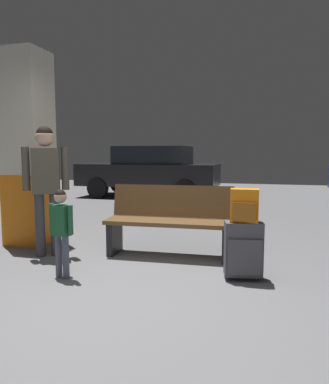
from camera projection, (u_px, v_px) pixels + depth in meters
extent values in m
cube|color=slate|center=(194.00, 224.00, 6.91)|extent=(18.00, 18.00, 0.10)
cube|color=orange|center=(31.00, 209.00, 5.19)|extent=(0.57, 0.57, 1.00)
cube|color=beige|center=(27.00, 113.00, 5.04)|extent=(0.56, 0.56, 1.73)
cube|color=brown|center=(169.00, 222.00, 4.49)|extent=(1.62, 0.52, 0.05)
cube|color=brown|center=(172.00, 201.00, 4.70)|extent=(1.60, 0.19, 0.42)
cube|color=black|center=(115.00, 237.00, 4.67)|extent=(0.10, 0.40, 0.41)
cube|color=black|center=(226.00, 243.00, 4.36)|extent=(0.10, 0.40, 0.41)
cube|color=#4C4C51|center=(243.00, 249.00, 3.68)|extent=(0.41, 0.27, 0.56)
cube|color=#4C4C51|center=(245.00, 257.00, 3.57)|extent=(0.34, 0.09, 0.36)
cube|color=#A5A5AA|center=(243.00, 222.00, 3.73)|extent=(0.14, 0.05, 0.02)
cylinder|color=black|center=(226.00, 274.00, 3.80)|extent=(0.03, 0.05, 0.04)
cylinder|color=black|center=(257.00, 275.00, 3.78)|extent=(0.03, 0.05, 0.04)
cube|color=orange|center=(244.00, 205.00, 3.63)|extent=(0.28, 0.17, 0.34)
cube|color=#9E5918|center=(244.00, 212.00, 3.54)|extent=(0.23, 0.04, 0.19)
cylinder|color=black|center=(245.00, 190.00, 3.61)|extent=(0.06, 0.03, 0.02)
cylinder|color=#4C5160|center=(66.00, 257.00, 3.71)|extent=(0.07, 0.07, 0.45)
cylinder|color=#4C5160|center=(59.00, 256.00, 3.76)|extent=(0.07, 0.07, 0.45)
cube|color=#1E5933|center=(61.00, 220.00, 3.69)|extent=(0.21, 0.15, 0.32)
cylinder|color=#1E5933|center=(70.00, 220.00, 3.62)|extent=(0.05, 0.05, 0.30)
cylinder|color=#1E5933|center=(52.00, 218.00, 3.75)|extent=(0.05, 0.05, 0.30)
sphere|color=tan|center=(60.00, 197.00, 3.66)|extent=(0.13, 0.13, 0.13)
sphere|color=black|center=(60.00, 195.00, 3.66)|extent=(0.12, 0.12, 0.12)
cylinder|color=#E5D84C|center=(63.00, 217.00, 3.80)|extent=(0.06, 0.06, 0.10)
cylinder|color=red|center=(63.00, 210.00, 3.79)|extent=(0.01, 0.01, 0.06)
cylinder|color=#38383D|center=(55.00, 224.00, 4.55)|extent=(0.12, 0.12, 0.80)
cylinder|color=#38383D|center=(40.00, 225.00, 4.50)|extent=(0.12, 0.12, 0.80)
cube|color=#4C473D|center=(46.00, 171.00, 4.45)|extent=(0.38, 0.33, 0.57)
cylinder|color=#4C473D|center=(65.00, 168.00, 4.50)|extent=(0.09, 0.09, 0.54)
cylinder|color=#4C473D|center=(26.00, 169.00, 4.39)|extent=(0.09, 0.09, 0.54)
sphere|color=tan|center=(45.00, 137.00, 4.41)|extent=(0.23, 0.23, 0.23)
sphere|color=black|center=(45.00, 135.00, 4.40)|extent=(0.21, 0.21, 0.21)
cube|color=black|center=(149.00, 175.00, 10.72)|extent=(4.12, 1.74, 0.64)
cube|color=black|center=(154.00, 155.00, 10.62)|extent=(2.11, 1.56, 0.52)
cylinder|color=black|center=(98.00, 188.00, 10.35)|extent=(0.60, 0.21, 0.60)
cylinder|color=black|center=(119.00, 184.00, 11.88)|extent=(0.60, 0.21, 0.60)
cylinder|color=black|center=(185.00, 191.00, 9.65)|extent=(0.60, 0.21, 0.60)
cylinder|color=black|center=(196.00, 186.00, 11.18)|extent=(0.60, 0.21, 0.60)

